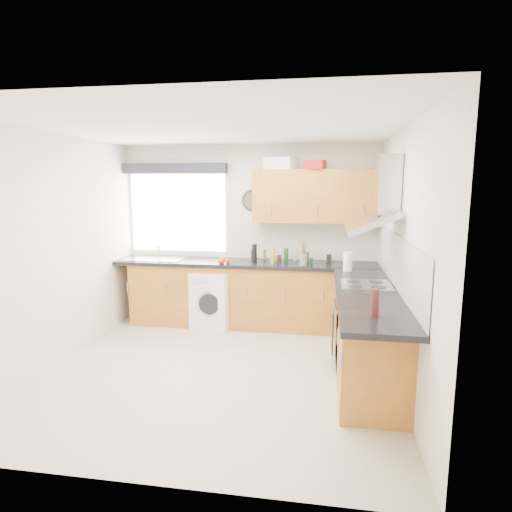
% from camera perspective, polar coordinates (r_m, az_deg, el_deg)
% --- Properties ---
extents(ground_plane, '(3.60, 3.60, 0.00)m').
position_cam_1_polar(ground_plane, '(4.73, -4.78, -14.90)').
color(ground_plane, beige).
extents(ceiling, '(3.60, 3.60, 0.02)m').
position_cam_1_polar(ceiling, '(4.35, -5.25, 16.72)').
color(ceiling, white).
rests_on(ceiling, wall_back).
extents(wall_back, '(3.60, 0.02, 2.50)m').
position_cam_1_polar(wall_back, '(6.11, -0.91, 2.89)').
color(wall_back, silver).
rests_on(wall_back, ground_plane).
extents(wall_front, '(3.60, 0.02, 2.50)m').
position_cam_1_polar(wall_front, '(2.69, -14.38, -5.84)').
color(wall_front, silver).
rests_on(wall_front, ground_plane).
extents(wall_left, '(0.02, 3.60, 2.50)m').
position_cam_1_polar(wall_left, '(5.11, -25.00, 0.71)').
color(wall_left, silver).
rests_on(wall_left, ground_plane).
extents(wall_right, '(0.02, 3.60, 2.50)m').
position_cam_1_polar(wall_right, '(4.30, 18.94, -0.39)').
color(wall_right, silver).
rests_on(wall_right, ground_plane).
extents(window, '(1.40, 0.02, 1.10)m').
position_cam_1_polar(window, '(6.34, -10.36, 5.70)').
color(window, white).
rests_on(window, wall_back).
extents(window_blind, '(1.50, 0.18, 0.14)m').
position_cam_1_polar(window_blind, '(6.25, -10.81, 11.41)').
color(window_blind, '#24242E').
rests_on(window_blind, wall_back).
extents(splashback, '(0.01, 3.00, 0.54)m').
position_cam_1_polar(splashback, '(4.60, 18.15, -0.62)').
color(splashback, white).
rests_on(splashback, wall_right).
extents(base_cab_back, '(3.00, 0.58, 0.86)m').
position_cam_1_polar(base_cab_back, '(6.00, -2.31, -5.21)').
color(base_cab_back, '#9C5E20').
rests_on(base_cab_back, ground_plane).
extents(base_cab_corner, '(0.60, 0.60, 0.86)m').
position_cam_1_polar(base_cab_corner, '(5.89, 13.18, -5.73)').
color(base_cab_corner, '#9C5E20').
rests_on(base_cab_corner, ground_plane).
extents(base_cab_right, '(0.58, 2.10, 0.86)m').
position_cam_1_polar(base_cab_right, '(4.61, 14.47, -10.08)').
color(base_cab_right, '#9C5E20').
rests_on(base_cab_right, ground_plane).
extents(worktop_back, '(3.60, 0.62, 0.05)m').
position_cam_1_polar(worktop_back, '(5.87, -1.41, -0.98)').
color(worktop_back, black).
rests_on(worktop_back, base_cab_back).
extents(worktop_right, '(0.62, 2.42, 0.05)m').
position_cam_1_polar(worktop_right, '(4.33, 14.76, -5.05)').
color(worktop_right, black).
rests_on(worktop_right, base_cab_right).
extents(sink, '(0.84, 0.46, 0.10)m').
position_cam_1_polar(sink, '(6.24, -13.51, -0.02)').
color(sink, '#ACAEAF').
rests_on(sink, worktop_back).
extents(oven, '(0.56, 0.58, 0.85)m').
position_cam_1_polar(oven, '(4.75, 14.18, -9.54)').
color(oven, black).
rests_on(oven, ground_plane).
extents(hob_plate, '(0.52, 0.52, 0.01)m').
position_cam_1_polar(hob_plate, '(4.62, 14.42, -3.75)').
color(hob_plate, '#ACAEAF').
rests_on(hob_plate, worktop_right).
extents(extractor_hood, '(0.52, 0.78, 0.66)m').
position_cam_1_polar(extractor_hood, '(4.52, 16.14, 6.83)').
color(extractor_hood, '#ACAEAF').
rests_on(extractor_hood, wall_right).
extents(upper_cabinets, '(1.70, 0.35, 0.70)m').
position_cam_1_polar(upper_cabinets, '(5.81, 8.13, 7.90)').
color(upper_cabinets, '#9C5E20').
rests_on(upper_cabinets, wall_back).
extents(washing_machine, '(0.61, 0.60, 0.78)m').
position_cam_1_polar(washing_machine, '(5.98, -5.57, -5.71)').
color(washing_machine, white).
rests_on(washing_machine, ground_plane).
extents(wall_clock, '(0.31, 0.04, 0.31)m').
position_cam_1_polar(wall_clock, '(6.05, -0.48, 7.39)').
color(wall_clock, '#24242E').
rests_on(wall_clock, wall_back).
extents(casserole, '(0.46, 0.39, 0.16)m').
position_cam_1_polar(casserole, '(5.88, 3.26, 12.20)').
color(casserole, white).
rests_on(casserole, upper_cabinets).
extents(storage_box, '(0.30, 0.27, 0.11)m').
position_cam_1_polar(storage_box, '(5.71, 7.89, 11.97)').
color(storage_box, maroon).
rests_on(storage_box, upper_cabinets).
extents(utensil_pot, '(0.11, 0.11, 0.14)m').
position_cam_1_polar(utensil_pot, '(5.62, 6.33, -0.55)').
color(utensil_pot, gray).
rests_on(utensil_pot, worktop_back).
extents(kitchen_roll, '(0.12, 0.12, 0.24)m').
position_cam_1_polar(kitchen_roll, '(5.32, 12.14, -0.72)').
color(kitchen_roll, white).
rests_on(kitchen_roll, worktop_right).
extents(tomato_cluster, '(0.19, 0.19, 0.07)m').
position_cam_1_polar(tomato_cluster, '(5.72, -4.35, -0.66)').
color(tomato_cluster, red).
rests_on(tomato_cluster, worktop_back).
extents(jar_0, '(0.04, 0.04, 0.09)m').
position_cam_1_polar(jar_0, '(5.67, 7.41, -0.72)').
color(jar_0, '#133719').
rests_on(jar_0, worktop_back).
extents(jar_1, '(0.06, 0.06, 0.18)m').
position_cam_1_polar(jar_1, '(5.83, 4.04, 0.10)').
color(jar_1, '#1A4017').
rests_on(jar_1, worktop_back).
extents(jar_2, '(0.05, 0.05, 0.22)m').
position_cam_1_polar(jar_2, '(5.66, 2.22, 0.01)').
color(jar_2, '#9D9136').
rests_on(jar_2, worktop_back).
extents(jar_3, '(0.05, 0.05, 0.14)m').
position_cam_1_polar(jar_3, '(5.87, 6.84, -0.12)').
color(jar_3, '#19471F').
rests_on(jar_3, worktop_back).
extents(jar_4, '(0.06, 0.06, 0.11)m').
position_cam_1_polar(jar_4, '(5.76, 3.10, -0.40)').
color(jar_4, black).
rests_on(jar_4, worktop_back).
extents(jar_5, '(0.07, 0.07, 0.11)m').
position_cam_1_polar(jar_5, '(5.91, 9.69, -0.27)').
color(jar_5, black).
rests_on(jar_5, worktop_back).
extents(jar_6, '(0.05, 0.05, 0.09)m').
position_cam_1_polar(jar_6, '(5.83, 2.49, -0.34)').
color(jar_6, olive).
rests_on(jar_6, worktop_back).
extents(jar_7, '(0.07, 0.07, 0.25)m').
position_cam_1_polar(jar_7, '(5.76, -0.23, 0.36)').
color(jar_7, black).
rests_on(jar_7, worktop_back).
extents(jar_8, '(0.04, 0.04, 0.15)m').
position_cam_1_polar(jar_8, '(5.93, -0.51, 0.10)').
color(jar_8, '#4C1011').
rests_on(jar_8, worktop_back).
extents(jar_9, '(0.05, 0.05, 0.17)m').
position_cam_1_polar(jar_9, '(5.93, 5.25, 0.19)').
color(jar_9, '#B2AB98').
rests_on(jar_9, worktop_back).
extents(jar_10, '(0.04, 0.04, 0.14)m').
position_cam_1_polar(jar_10, '(5.98, 1.14, 0.16)').
color(jar_10, brown).
rests_on(jar_10, worktop_back).
extents(bottle_0, '(0.07, 0.07, 0.23)m').
position_cam_1_polar(bottle_0, '(3.53, 15.58, -6.09)').
color(bottle_0, '#441A18').
rests_on(bottle_0, worktop_right).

